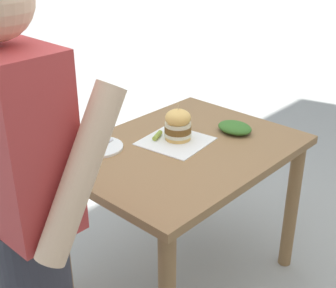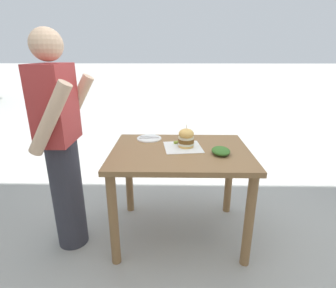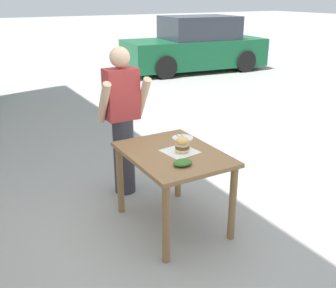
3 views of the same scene
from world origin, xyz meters
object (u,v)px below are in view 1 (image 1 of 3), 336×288
object	(u,v)px
sandwich	(178,125)
side_plate_with_forks	(100,147)
side_salad	(235,128)
patio_table	(182,171)
pickle_spear	(157,136)
diner_across_table	(28,223)

from	to	relation	value
sandwich	side_plate_with_forks	distance (m)	0.39
side_salad	patio_table	bearing A→B (deg)	74.71
pickle_spear	diner_across_table	xyz separation A→B (m)	(-0.28, 0.89, 0.08)
patio_table	sandwich	world-z (taller)	sandwich
pickle_spear	sandwich	bearing A→B (deg)	-143.79
pickle_spear	side_plate_with_forks	distance (m)	0.29
patio_table	side_salad	world-z (taller)	side_salad
diner_across_table	side_plate_with_forks	bearing A→B (deg)	-57.16
sandwich	side_salad	size ratio (longest dim) A/B	1.04
patio_table	sandwich	distance (m)	0.23
side_plate_with_forks	diner_across_table	world-z (taller)	diner_across_table
patio_table	side_plate_with_forks	size ratio (longest dim) A/B	5.01
side_salad	diner_across_table	world-z (taller)	diner_across_table
pickle_spear	diner_across_table	distance (m)	0.93
sandwich	pickle_spear	bearing A→B (deg)	36.21
side_plate_with_forks	side_salad	bearing A→B (deg)	-121.77
sandwich	diner_across_table	xyz separation A→B (m)	(-0.20, 0.95, 0.01)
patio_table	pickle_spear	bearing A→B (deg)	4.79
patio_table	pickle_spear	distance (m)	0.21
side_salad	pickle_spear	bearing A→B (deg)	53.58
diner_across_table	sandwich	bearing A→B (deg)	-78.21
patio_table	diner_across_table	size ratio (longest dim) A/B	0.65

